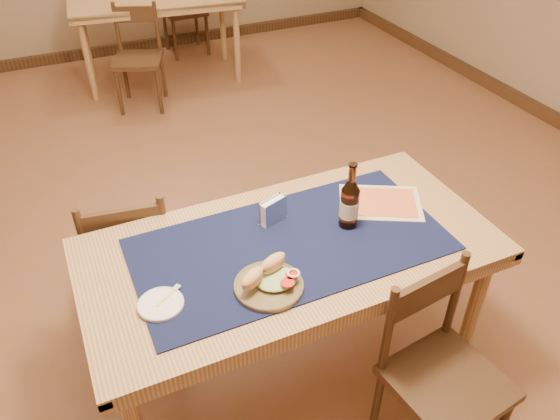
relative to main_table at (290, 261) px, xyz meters
name	(u,v)px	position (x,y,z in m)	size (l,w,h in m)	color
room	(211,14)	(0.00, 0.80, 0.73)	(6.04, 7.04, 2.84)	brown
main_table	(290,261)	(0.00, 0.00, 0.00)	(1.60, 0.80, 0.75)	tan
placemat	(291,244)	(0.00, 0.00, 0.09)	(1.20, 0.60, 0.01)	#0F1338
baseboard	(229,254)	(0.00, 0.80, -0.62)	(6.00, 7.00, 0.10)	#412817
back_table	(156,6)	(0.33, 3.47, 0.00)	(1.53, 0.88, 0.75)	tan
chair_main_far	(132,256)	(-0.54, 0.56, -0.23)	(0.44, 0.44, 0.83)	#412817
chair_main_near	(441,372)	(0.36, -0.55, -0.23)	(0.43, 0.43, 0.84)	#412817
chair_back_near	(138,56)	(0.04, 3.01, -0.24)	(0.49, 0.49, 0.82)	#412817
chair_back_far	(185,10)	(0.72, 3.97, -0.22)	(0.40, 0.40, 0.85)	#412817
sandwich_plate	(269,281)	(-0.17, -0.17, 0.11)	(0.25, 0.25, 0.09)	brown
side_plate	(161,304)	(-0.54, -0.11, 0.10)	(0.16, 0.16, 0.01)	white
fork	(170,294)	(-0.50, -0.08, 0.10)	(0.10, 0.08, 0.00)	#A1DC79
beer_bottle	(349,203)	(0.26, 0.01, 0.19)	(0.08, 0.08, 0.29)	#46210C
napkin_holder	(273,211)	(0.00, 0.16, 0.14)	(0.13, 0.08, 0.11)	silver
menu_card	(380,202)	(0.46, 0.08, 0.09)	(0.42, 0.38, 0.01)	beige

